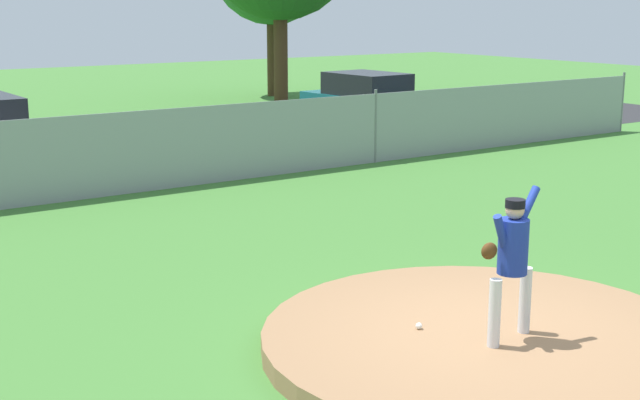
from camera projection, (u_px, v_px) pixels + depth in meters
name	position (u px, v px, depth m)	size (l,w,h in m)	color
ground_plane	(227.00, 235.00, 14.56)	(80.00, 80.00, 0.00)	#427A33
asphalt_strip	(61.00, 161.00, 21.41)	(44.00, 7.00, 0.01)	#2B2B2D
pitchers_mound	(486.00, 341.00, 9.70)	(4.98, 4.98, 0.22)	#99704C
pitcher_youth	(512.00, 254.00, 9.26)	(0.79, 0.32, 1.66)	silver
baseball	(419.00, 326.00, 9.75)	(0.07, 0.07, 0.07)	white
chainlink_fence	(131.00, 153.00, 17.60)	(31.12, 0.07, 1.76)	gray
parked_car_teal	(367.00, 102.00, 26.77)	(2.13, 4.48, 1.70)	#146066
traffic_cone_orange	(256.00, 135.00, 23.74)	(0.40, 0.40, 0.55)	orange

